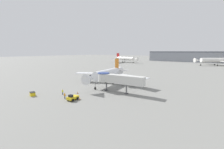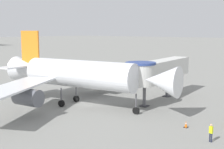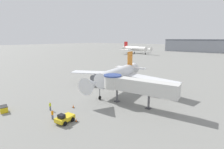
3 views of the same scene
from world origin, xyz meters
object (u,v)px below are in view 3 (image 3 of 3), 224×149
object	(u,v)px
traffic_cone_apron_front	(76,120)
ground_crew_marshaller	(50,106)
ground_crew_wing_walker	(52,114)
service_container_yellow	(4,109)
main_airplane	(117,75)
traffic_cone_port_wing	(84,82)
pushback_tug_yellow	(65,118)
traffic_cone_near_nose	(73,106)
jet_bridge	(133,85)
background_jet_red_tail	(135,48)

from	to	relation	value
traffic_cone_apron_front	ground_crew_marshaller	bearing A→B (deg)	-179.91
ground_crew_wing_walker	ground_crew_marshaller	bearing A→B (deg)	78.92
service_container_yellow	traffic_cone_apron_front	bearing A→B (deg)	22.94
ground_crew_marshaller	ground_crew_wing_walker	bearing A→B (deg)	-109.85
main_airplane	traffic_cone_port_wing	size ratio (longest dim) A/B	41.79
traffic_cone_apron_front	traffic_cone_port_wing	distance (m)	27.13
main_airplane	traffic_cone_apron_front	world-z (taller)	main_airplane
service_container_yellow	pushback_tug_yellow	bearing A→B (deg)	19.70
main_airplane	ground_crew_wing_walker	bearing A→B (deg)	-94.44
pushback_tug_yellow	ground_crew_wing_walker	xyz separation A→B (m)	(-2.72, -0.63, 0.27)
traffic_cone_near_nose	ground_crew_marshaller	world-z (taller)	ground_crew_marshaller
main_airplane	jet_bridge	xyz separation A→B (m)	(9.48, -7.18, 0.21)
main_airplane	traffic_cone_apron_front	xyz separation A→B (m)	(5.87, -20.19, -4.08)
ground_crew_marshaller	ground_crew_wing_walker	distance (m)	4.46
pushback_tug_yellow	traffic_cone_port_wing	distance (m)	27.29
ground_crew_wing_walker	service_container_yellow	bearing A→B (deg)	127.85
traffic_cone_apron_front	ground_crew_wing_walker	xyz separation A→B (m)	(-4.08, -2.08, 0.74)
jet_bridge	traffic_cone_apron_front	world-z (taller)	jet_bridge
traffic_cone_apron_front	ground_crew_marshaller	xyz separation A→B (m)	(-8.03, -0.01, 0.72)
ground_crew_marshaller	background_jet_red_tail	world-z (taller)	background_jet_red_tail
traffic_cone_port_wing	ground_crew_marshaller	size ratio (longest dim) A/B	0.45
traffic_cone_port_wing	jet_bridge	bearing A→B (deg)	-15.64
jet_bridge	traffic_cone_near_nose	world-z (taller)	jet_bridge
service_container_yellow	traffic_cone_port_wing	world-z (taller)	service_container_yellow
pushback_tug_yellow	ground_crew_marshaller	distance (m)	6.83
main_airplane	jet_bridge	size ratio (longest dim) A/B	1.98
pushback_tug_yellow	traffic_cone_apron_front	xyz separation A→B (m)	(1.36, 1.45, -0.47)
pushback_tug_yellow	traffic_cone_apron_front	bearing A→B (deg)	40.79
main_airplane	ground_crew_marshaller	bearing A→B (deg)	-105.13
background_jet_red_tail	main_airplane	bearing A→B (deg)	-139.05
main_airplane	background_jet_red_tail	size ratio (longest dim) A/B	0.93
main_airplane	service_container_yellow	distance (m)	28.14
pushback_tug_yellow	background_jet_red_tail	size ratio (longest dim) A/B	0.10
jet_bridge	main_airplane	bearing A→B (deg)	136.81
traffic_cone_apron_front	background_jet_red_tail	distance (m)	145.07
traffic_cone_near_nose	traffic_cone_port_wing	world-z (taller)	traffic_cone_port_wing
ground_crew_marshaller	pushback_tug_yellow	bearing A→B (deg)	-94.35
service_container_yellow	main_airplane	bearing A→B (deg)	71.43
ground_crew_marshaller	main_airplane	bearing A→B (deg)	1.68
traffic_cone_port_wing	ground_crew_wing_walker	size ratio (longest dim) A/B	0.44
traffic_cone_apron_front	service_container_yellow	bearing A→B (deg)	-157.06
traffic_cone_near_nose	traffic_cone_apron_front	size ratio (longest dim) A/B	1.12
traffic_cone_near_nose	ground_crew_marshaller	distance (m)	4.68
background_jet_red_tail	pushback_tug_yellow	bearing A→B (deg)	-141.57
pushback_tug_yellow	traffic_cone_near_nose	xyz separation A→B (m)	(-4.06, 5.25, -0.43)
traffic_cone_near_nose	ground_crew_wing_walker	bearing A→B (deg)	-77.19
traffic_cone_near_nose	traffic_cone_apron_front	distance (m)	6.62
service_container_yellow	traffic_cone_apron_front	size ratio (longest dim) A/B	3.70
ground_crew_wing_walker	background_jet_red_tail	distance (m)	145.14
main_airplane	traffic_cone_near_nose	distance (m)	16.88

